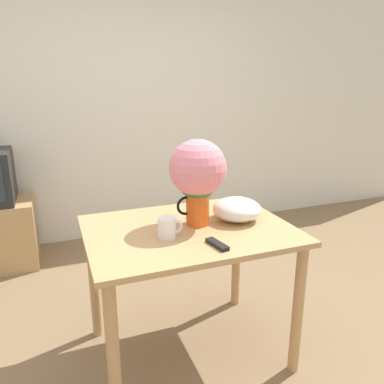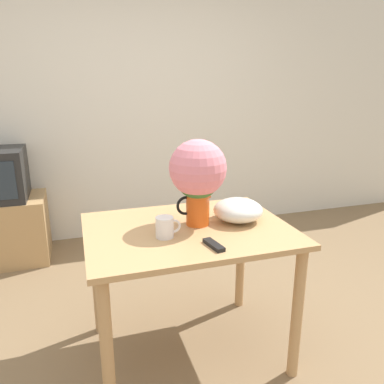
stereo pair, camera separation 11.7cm
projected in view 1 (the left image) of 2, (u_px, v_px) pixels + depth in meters
name	position (u px, v px, depth m)	size (l,w,h in m)	color
ground_plane	(201.00, 357.00, 2.22)	(12.00, 12.00, 0.00)	#7F6647
wall_back	(122.00, 110.00, 3.71)	(8.00, 0.05, 2.60)	silver
table	(189.00, 249.00, 2.08)	(1.11, 0.83, 0.80)	tan
flower_vase	(198.00, 174.00, 2.02)	(0.31, 0.31, 0.48)	#E05619
coffee_mug	(167.00, 228.00, 1.90)	(0.13, 0.09, 0.11)	white
white_bowl	(237.00, 209.00, 2.15)	(0.28, 0.28, 0.13)	silver
remote_control	(218.00, 244.00, 1.81)	(0.07, 0.15, 0.02)	black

